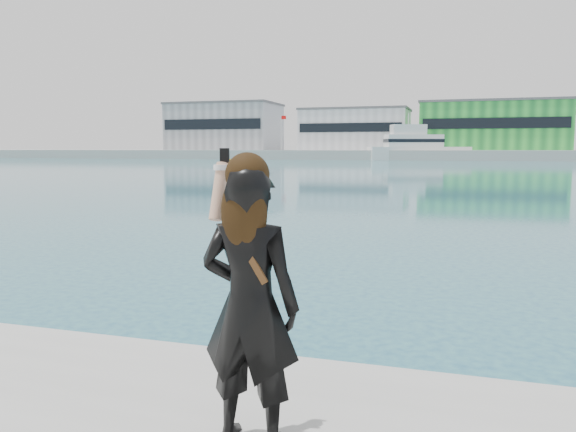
# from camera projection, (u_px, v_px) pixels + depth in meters

# --- Properties ---
(far_quay) EXTENTS (320.00, 40.00, 2.00)m
(far_quay) POSITION_uv_depth(u_px,v_px,m) (453.00, 154.00, 126.93)
(far_quay) COLOR #9E9E99
(far_quay) RESTS_ON ground
(warehouse_grey_left) EXTENTS (26.52, 16.36, 11.50)m
(warehouse_grey_left) POSITION_uv_depth(u_px,v_px,m) (225.00, 127.00, 140.18)
(warehouse_grey_left) COLOR gray
(warehouse_grey_left) RESTS_ON far_quay
(warehouse_white) EXTENTS (24.48, 15.35, 9.50)m
(warehouse_white) POSITION_uv_depth(u_px,v_px,m) (355.00, 129.00, 130.71)
(warehouse_white) COLOR silver
(warehouse_white) RESTS_ON far_quay
(warehouse_green) EXTENTS (30.60, 16.36, 10.50)m
(warehouse_green) POSITION_uv_depth(u_px,v_px,m) (492.00, 126.00, 121.93)
(warehouse_green) COLOR #228A36
(warehouse_green) RESTS_ON far_quay
(flagpole_left) EXTENTS (1.28, 0.16, 8.00)m
(flagpole_left) POSITION_uv_depth(u_px,v_px,m) (281.00, 130.00, 128.73)
(flagpole_left) COLOR silver
(flagpole_left) RESTS_ON far_quay
(flagpole_right) EXTENTS (1.28, 0.16, 8.00)m
(flagpole_right) POSITION_uv_depth(u_px,v_px,m) (569.00, 127.00, 111.30)
(flagpole_right) COLOR silver
(flagpole_right) RESTS_ON far_quay
(motor_yacht) EXTENTS (20.87, 12.17, 9.41)m
(motor_yacht) POSITION_uv_depth(u_px,v_px,m) (416.00, 147.00, 114.31)
(motor_yacht) COLOR silver
(motor_yacht) RESTS_ON ground
(buoy_far) EXTENTS (0.50, 0.50, 0.50)m
(buoy_far) POSITION_uv_depth(u_px,v_px,m) (229.00, 161.00, 108.44)
(buoy_far) COLOR #E6B50C
(buoy_far) RESTS_ON ground
(woman) EXTENTS (0.56, 0.38, 1.61)m
(woman) POSITION_uv_depth(u_px,v_px,m) (249.00, 297.00, 3.00)
(woman) COLOR black
(woman) RESTS_ON near_quay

